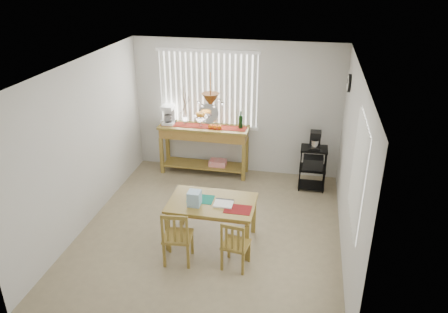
% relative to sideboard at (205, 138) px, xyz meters
% --- Properties ---
extents(ground, '(4.00, 4.50, 0.01)m').
position_rel_sideboard_xyz_m(ground, '(0.58, -1.98, -0.74)').
color(ground, gray).
extents(room_shell, '(4.20, 4.70, 2.70)m').
position_rel_sideboard_xyz_m(room_shell, '(0.58, -1.97, 0.95)').
color(room_shell, beige).
rests_on(room_shell, ground).
extents(sideboard, '(1.74, 0.49, 0.98)m').
position_rel_sideboard_xyz_m(sideboard, '(0.00, 0.00, 0.00)').
color(sideboard, olive).
rests_on(sideboard, ground).
extents(sideboard_items, '(1.66, 0.42, 0.75)m').
position_rel_sideboard_xyz_m(sideboard_items, '(-0.28, 0.02, 0.40)').
color(sideboard_items, maroon).
rests_on(sideboard_items, sideboard).
extents(wire_cart, '(0.48, 0.38, 0.81)m').
position_rel_sideboard_xyz_m(wire_cart, '(2.10, -0.24, -0.25)').
color(wire_cart, black).
rests_on(wire_cart, ground).
extents(cart_items, '(0.19, 0.23, 0.33)m').
position_rel_sideboard_xyz_m(cart_items, '(2.10, -0.24, 0.23)').
color(cart_items, black).
rests_on(cart_items, wire_cart).
extents(dining_table, '(1.27, 0.82, 0.68)m').
position_rel_sideboard_xyz_m(dining_table, '(0.66, -2.24, -0.13)').
color(dining_table, olive).
rests_on(dining_table, ground).
extents(table_items, '(0.97, 0.46, 0.22)m').
position_rel_sideboard_xyz_m(table_items, '(0.53, -2.35, 0.02)').
color(table_items, '#13705B').
rests_on(table_items, dining_table).
extents(chair_left, '(0.43, 0.43, 0.85)m').
position_rel_sideboard_xyz_m(chair_left, '(0.30, -2.84, -0.32)').
color(chair_left, olive).
rests_on(chair_left, ground).
extents(chair_right, '(0.40, 0.40, 0.76)m').
position_rel_sideboard_xyz_m(chair_right, '(1.10, -2.80, -0.36)').
color(chair_right, olive).
rests_on(chair_right, ground).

